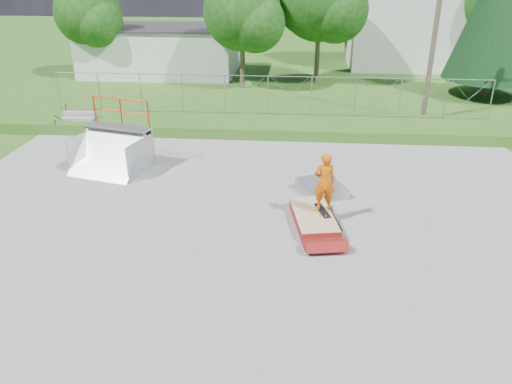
# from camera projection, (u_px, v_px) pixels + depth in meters

# --- Properties ---
(ground) EXTENTS (120.00, 120.00, 0.00)m
(ground) POSITION_uv_depth(u_px,v_px,m) (244.00, 234.00, 14.08)
(ground) COLOR #31631C
(ground) RESTS_ON ground
(concrete_pad) EXTENTS (20.00, 16.00, 0.04)m
(concrete_pad) POSITION_uv_depth(u_px,v_px,m) (244.00, 233.00, 14.07)
(concrete_pad) COLOR gray
(concrete_pad) RESTS_ON ground
(grass_berm) EXTENTS (24.00, 3.00, 0.50)m
(grass_berm) POSITION_uv_depth(u_px,v_px,m) (266.00, 126.00, 22.57)
(grass_berm) COLOR #31631C
(grass_berm) RESTS_ON ground
(grind_box) EXTENTS (1.51, 2.46, 0.34)m
(grind_box) POSITION_uv_depth(u_px,v_px,m) (314.00, 218.00, 14.56)
(grind_box) COLOR maroon
(grind_box) RESTS_ON concrete_pad
(quarter_pipe) EXTENTS (2.92, 2.64, 2.48)m
(quarter_pipe) POSITION_uv_depth(u_px,v_px,m) (108.00, 139.00, 17.78)
(quarter_pipe) COLOR #A0A2A7
(quarter_pipe) RESTS_ON concrete_pad
(flat_bank_ramp) EXTENTS (1.79, 1.84, 0.41)m
(flat_bank_ramp) POSITION_uv_depth(u_px,v_px,m) (322.00, 189.00, 16.37)
(flat_bank_ramp) COLOR #A0A2A7
(flat_bank_ramp) RESTS_ON concrete_pad
(skateboard) EXTENTS (0.50, 0.82, 0.13)m
(skateboard) POSITION_uv_depth(u_px,v_px,m) (323.00, 211.00, 14.53)
(skateboard) COLOR black
(skateboard) RESTS_ON grind_box
(skater) EXTENTS (0.68, 0.51, 1.71)m
(skater) POSITION_uv_depth(u_px,v_px,m) (324.00, 184.00, 14.17)
(skater) COLOR #D25603
(skater) RESTS_ON grind_box
(concrete_stairs) EXTENTS (1.50, 1.60, 0.80)m
(concrete_stairs) POSITION_uv_depth(u_px,v_px,m) (77.00, 123.00, 22.44)
(concrete_stairs) COLOR gray
(concrete_stairs) RESTS_ON ground
(chain_link_fence) EXTENTS (20.00, 0.06, 1.80)m
(chain_link_fence) POSITION_uv_depth(u_px,v_px,m) (268.00, 95.00, 22.99)
(chain_link_fence) COLOR gray
(chain_link_fence) RESTS_ON grass_berm
(utility_building_flat) EXTENTS (10.00, 6.00, 3.00)m
(utility_building_flat) POSITION_uv_depth(u_px,v_px,m) (162.00, 51.00, 33.97)
(utility_building_flat) COLOR silver
(utility_building_flat) RESTS_ON ground
(gable_house) EXTENTS (8.40, 6.08, 8.94)m
(gable_house) POSITION_uv_depth(u_px,v_px,m) (409.00, 11.00, 35.30)
(gable_house) COLOR silver
(gable_house) RESTS_ON ground
(utility_pole) EXTENTS (0.24, 0.24, 8.00)m
(utility_pole) POSITION_uv_depth(u_px,v_px,m) (435.00, 34.00, 22.68)
(utility_pole) COLOR #4F4131
(utility_pole) RESTS_ON ground
(tree_left_near) EXTENTS (4.76, 4.48, 6.65)m
(tree_left_near) POSITION_uv_depth(u_px,v_px,m) (246.00, 15.00, 28.58)
(tree_left_near) COLOR #4F4131
(tree_left_near) RESTS_ON ground
(tree_center) EXTENTS (5.44, 5.12, 7.60)m
(tree_center) POSITION_uv_depth(u_px,v_px,m) (325.00, 2.00, 29.76)
(tree_center) COLOR #4F4131
(tree_center) RESTS_ON ground
(tree_left_far) EXTENTS (4.42, 4.16, 6.18)m
(tree_left_far) POSITION_uv_depth(u_px,v_px,m) (91.00, 16.00, 31.30)
(tree_left_far) COLOR #4F4131
(tree_left_far) RESTS_ON ground
(tree_right_far) EXTENTS (5.10, 4.80, 7.12)m
(tree_right_far) POSITION_uv_depth(u_px,v_px,m) (498.00, 3.00, 32.63)
(tree_right_far) COLOR #4F4131
(tree_right_far) RESTS_ON ground
(tree_back_mid) EXTENTS (4.08, 3.84, 5.70)m
(tree_back_mid) POSITION_uv_depth(u_px,v_px,m) (352.00, 11.00, 37.36)
(tree_back_mid) COLOR #4F4131
(tree_back_mid) RESTS_ON ground
(conifer_tree) EXTENTS (5.04, 5.04, 9.10)m
(conifer_tree) POSITION_uv_depth(u_px,v_px,m) (502.00, 2.00, 26.42)
(conifer_tree) COLOR #4F4131
(conifer_tree) RESTS_ON ground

